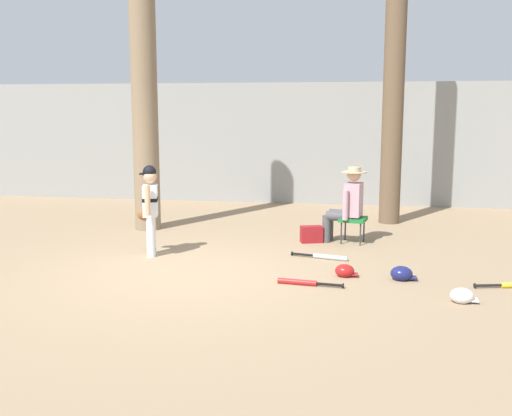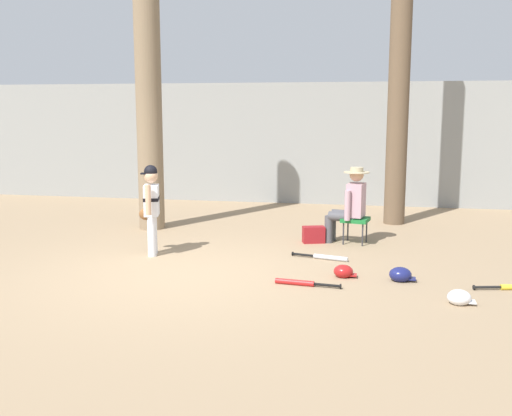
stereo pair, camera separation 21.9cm
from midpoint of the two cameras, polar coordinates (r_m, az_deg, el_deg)
ground_plane at (r=7.77m, az=-7.53°, el=-6.35°), size 60.00×60.00×0.00m
concrete_back_wall at (r=13.68m, az=0.21°, el=6.16°), size 18.00×0.36×2.66m
tree_near_player at (r=10.64m, az=-11.08°, el=10.57°), size 0.75×0.75×5.50m
tree_behind_spectator at (r=11.29m, az=12.32°, el=11.26°), size 0.56×0.56×5.58m
young_ballplayer at (r=8.76m, az=-10.70°, el=0.34°), size 0.42×0.57×1.31m
folding_stool at (r=9.58m, az=8.49°, el=-1.14°), size 0.47×0.47×0.41m
seated_spectator at (r=9.55m, az=7.95°, el=0.52°), size 0.68×0.54×1.20m
handbag_beside_stool at (r=9.58m, az=4.60°, el=-2.49°), size 0.38×0.27×0.26m
bat_red_barrel at (r=7.31m, az=3.53°, el=-7.02°), size 0.80×0.15×0.07m
bat_aluminum_silver at (r=8.57m, az=5.87°, el=-4.60°), size 0.81×0.26×0.07m
batting_helmet_red at (r=7.72m, az=7.58°, el=-5.90°), size 0.29×0.22×0.17m
batting_helmet_navy at (r=7.69m, az=12.79°, el=-6.06°), size 0.32×0.25×0.19m
batting_helmet_white at (r=6.99m, az=18.01°, el=-7.89°), size 0.30×0.23×0.17m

